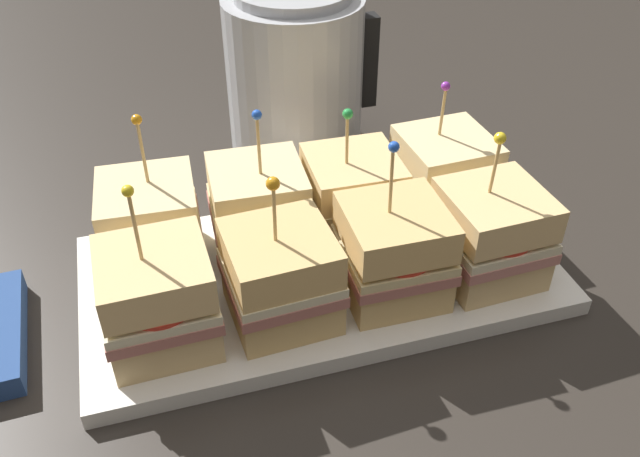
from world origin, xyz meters
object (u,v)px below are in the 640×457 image
sandwich_back_center_right (352,196)px  sandwich_front_far_right (491,235)px  sandwich_back_far_left (151,226)px  sandwich_front_center_right (393,253)px  serving_platter (320,274)px  sandwich_front_center_left (281,277)px  sandwich_front_far_left (158,299)px  sandwich_back_far_right (443,176)px  sandwich_back_center_left (259,209)px  kettle_steel (295,74)px

sandwich_back_center_right → sandwich_front_far_right: bearing=-44.1°
sandwich_back_far_left → sandwich_back_center_right: 0.21m
sandwich_front_center_right → sandwich_back_center_right: bearing=93.3°
serving_platter → sandwich_front_center_left: sandwich_front_center_left is taller
sandwich_front_far_right → sandwich_back_far_left: bearing=161.1°
serving_platter → sandwich_back_center_right: size_ratio=3.15×
sandwich_front_far_left → sandwich_back_center_right: bearing=26.1°
sandwich_front_far_left → sandwich_back_center_right: 0.24m
sandwich_back_far_right → sandwich_front_center_right: bearing=-133.2°
serving_platter → sandwich_back_center_left: (-0.05, 0.05, 0.06)m
sandwich_back_far_left → sandwich_front_center_right: bearing=-26.5°
sandwich_front_center_left → sandwich_back_far_left: sandwich_back_far_left is taller
sandwich_front_center_left → sandwich_back_center_left: sandwich_back_center_left is taller
sandwich_back_far_right → kettle_steel: (-0.11, 0.22, 0.04)m
sandwich_back_center_left → kettle_steel: size_ratio=0.70×
sandwich_front_far_left → sandwich_back_far_right: sandwich_front_far_left is taller
sandwich_back_far_right → serving_platter: bearing=-160.5°
sandwich_back_center_right → kettle_steel: size_ratio=0.65×
sandwich_back_far_left → sandwich_back_center_left: (0.11, -0.00, -0.00)m
sandwich_front_center_left → sandwich_front_center_right: bearing=0.6°
sandwich_front_center_left → sandwich_back_far_right: size_ratio=1.00×
sandwich_front_center_left → kettle_steel: (0.10, 0.33, 0.04)m
sandwich_back_far_right → kettle_steel: size_ratio=0.67×
sandwich_front_far_left → sandwich_front_center_right: 0.22m
sandwich_front_center_right → sandwich_back_far_left: same height
kettle_steel → sandwich_back_far_right: bearing=-63.1°
sandwich_back_far_left → sandwich_back_center_left: size_ratio=1.03×
sandwich_front_far_right → sandwich_front_far_left: bearing=-180.0°
kettle_steel → sandwich_front_center_right: bearing=-88.6°
sandwich_front_far_left → sandwich_back_center_left: bearing=43.4°
sandwich_back_center_left → sandwich_back_far_left: bearing=178.9°
sandwich_front_far_left → sandwich_front_far_right: 0.32m
serving_platter → sandwich_front_far_right: bearing=-18.8°
sandwich_back_center_right → serving_platter: bearing=-135.1°
sandwich_back_far_right → kettle_steel: kettle_steel is taller
serving_platter → sandwich_back_center_left: sandwich_back_center_left is taller
serving_platter → sandwich_front_far_right: 0.18m
sandwich_front_center_left → sandwich_back_far_left: 0.15m
sandwich_front_center_right → kettle_steel: size_ratio=0.72×
sandwich_front_far_left → sandwich_front_center_right: size_ratio=1.00×
sandwich_front_far_left → sandwich_front_far_right: sandwich_front_far_left is taller
sandwich_front_center_right → sandwich_front_center_left: bearing=-179.4°
serving_platter → kettle_steel: bearing=79.9°
sandwich_front_far_left → serving_platter: bearing=18.3°
sandwich_front_center_left → kettle_steel: kettle_steel is taller
sandwich_back_far_right → sandwich_front_far_right: bearing=-90.2°
sandwich_front_center_left → sandwich_front_center_right: size_ratio=0.93×
serving_platter → sandwich_front_far_left: size_ratio=2.85×
serving_platter → sandwich_front_center_left: (-0.05, -0.05, 0.06)m
sandwich_front_center_left → sandwich_front_far_right: 0.21m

